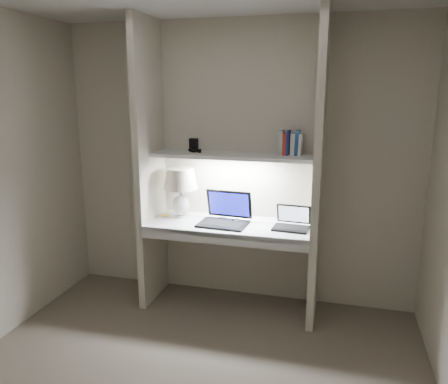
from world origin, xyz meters
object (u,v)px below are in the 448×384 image
(laptop_main, at_px, (225,216))
(book_row, at_px, (290,143))
(table_lamp, at_px, (181,185))
(speaker, at_px, (234,209))
(laptop_netbook, at_px, (292,223))

(laptop_main, height_order, book_row, book_row)
(table_lamp, relative_size, speaker, 3.25)
(laptop_main, distance_m, book_row, 0.84)
(laptop_main, bearing_deg, book_row, 21.46)
(laptop_netbook, bearing_deg, speaker, 163.25)
(laptop_netbook, bearing_deg, laptop_main, -174.61)
(table_lamp, height_order, book_row, book_row)
(table_lamp, xyz_separation_m, laptop_main, (0.43, -0.08, -0.24))
(laptop_main, xyz_separation_m, laptop_netbook, (0.57, 0.01, -0.02))
(speaker, relative_size, book_row, 0.67)
(table_lamp, xyz_separation_m, book_row, (0.96, 0.09, 0.39))
(book_row, bearing_deg, laptop_netbook, -70.89)
(speaker, bearing_deg, laptop_netbook, -21.37)
(laptop_netbook, relative_size, book_row, 1.49)
(laptop_main, xyz_separation_m, book_row, (0.52, 0.16, 0.63))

